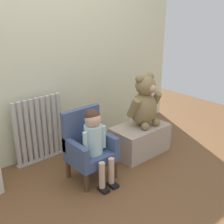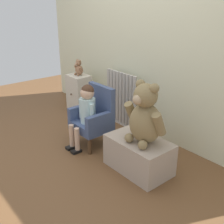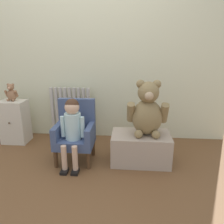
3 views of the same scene
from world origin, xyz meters
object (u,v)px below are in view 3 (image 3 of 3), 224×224
low_bench (141,148)px  large_teddy_bear (147,111)px  radiator (71,113)px  child_armchair (75,132)px  small_teddy_bear (11,93)px  small_dresser (15,122)px  child_figure (72,123)px

low_bench → large_teddy_bear: 0.42m
radiator → child_armchair: bearing=-70.2°
radiator → small_teddy_bear: (-0.70, -0.18, 0.31)m
radiator → large_teddy_bear: size_ratio=1.21×
radiator → child_armchair: radiator is taller
radiator → small_dresser: bearing=-164.5°
small_dresser → large_teddy_bear: 1.75m
large_teddy_bear → child_figure: bearing=-171.4°
small_dresser → small_teddy_bear: 0.38m
child_figure → small_teddy_bear: size_ratio=3.26×
radiator → large_teddy_bear: large_teddy_bear is taller
child_armchair → child_figure: child_figure is taller
small_teddy_bear → low_bench: bearing=-14.0°
radiator → large_teddy_bear: (0.98, -0.58, 0.23)m
child_figure → small_teddy_bear: bearing=150.4°
child_armchair → large_teddy_bear: size_ratio=1.16×
small_teddy_bear → radiator: bearing=14.3°
radiator → small_dresser: radiator is taller
child_figure → large_teddy_bear: bearing=8.6°
small_teddy_bear → child_figure: bearing=-29.6°
low_bench → large_teddy_bear: large_teddy_bear is taller
low_bench → small_dresser: bearing=166.5°
low_bench → small_teddy_bear: bearing=166.0°
child_figure → low_bench: child_figure is taller
small_dresser → child_figure: child_figure is taller
child_figure → low_bench: 0.79m
low_bench → large_teddy_bear: (0.06, 0.01, 0.42)m
radiator → low_bench: (0.93, -0.58, -0.19)m
child_figure → large_teddy_bear: large_teddy_bear is taller
radiator → small_dresser: (-0.70, -0.19, -0.07)m
child_armchair → small_dresser: bearing=156.6°
small_dresser → small_teddy_bear: small_teddy_bear is taller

